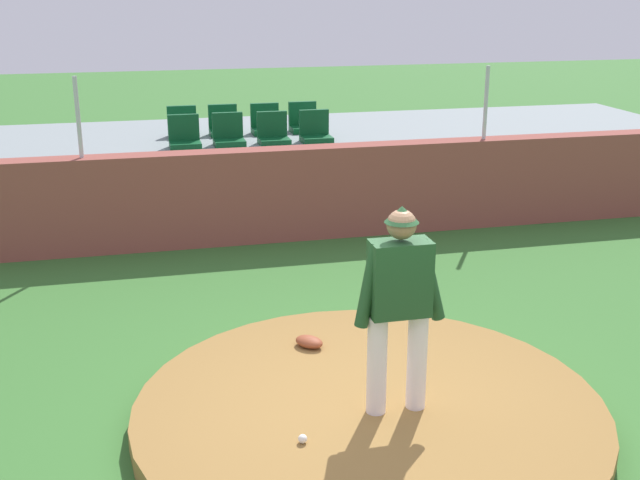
{
  "coord_description": "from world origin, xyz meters",
  "views": [
    {
      "loc": [
        -1.84,
        -5.91,
        3.68
      ],
      "look_at": [
        0.0,
        1.87,
        1.09
      ],
      "focal_mm": 44.78,
      "sensor_mm": 36.0,
      "label": 1
    }
  ],
  "objects": [
    {
      "name": "fence_post_left",
      "position": [
        -2.55,
        5.33,
        1.93
      ],
      "size": [
        0.06,
        0.06,
        1.11
      ],
      "primitive_type": "cylinder",
      "color": "silver",
      "rests_on": "brick_barrier"
    },
    {
      "name": "fielding_glove",
      "position": [
        -0.27,
        1.21,
        0.24
      ],
      "size": [
        0.35,
        0.36,
        0.11
      ],
      "primitive_type": "ellipsoid",
      "rotation": [
        0.0,
        0.0,
        2.32
      ],
      "color": "brown",
      "rests_on": "pitchers_mound"
    },
    {
      "name": "stadium_chair_1",
      "position": [
        -0.37,
        6.58,
        1.37
      ],
      "size": [
        0.48,
        0.44,
        0.5
      ],
      "rotation": [
        0.0,
        0.0,
        3.14
      ],
      "color": "#0B4D24",
      "rests_on": "bleacher_platform"
    },
    {
      "name": "stadium_chair_7",
      "position": [
        1.04,
        7.47,
        1.37
      ],
      "size": [
        0.48,
        0.44,
        0.5
      ],
      "rotation": [
        0.0,
        0.0,
        3.14
      ],
      "color": "#0B4D24",
      "rests_on": "bleacher_platform"
    },
    {
      "name": "stadium_chair_4",
      "position": [
        -1.03,
        7.46,
        1.37
      ],
      "size": [
        0.48,
        0.44,
        0.5
      ],
      "rotation": [
        0.0,
        0.0,
        3.14
      ],
      "color": "#0B4D24",
      "rests_on": "bleacher_platform"
    },
    {
      "name": "stadium_chair_3",
      "position": [
        1.03,
        6.54,
        1.37
      ],
      "size": [
        0.48,
        0.44,
        0.5
      ],
      "rotation": [
        0.0,
        0.0,
        3.14
      ],
      "color": "#0B4D24",
      "rests_on": "bleacher_platform"
    },
    {
      "name": "stadium_chair_0",
      "position": [
        -1.06,
        6.54,
        1.37
      ],
      "size": [
        0.48,
        0.44,
        0.5
      ],
      "rotation": [
        0.0,
        0.0,
        3.14
      ],
      "color": "#0B4D24",
      "rests_on": "bleacher_platform"
    },
    {
      "name": "bleacher_platform",
      "position": [
        0.0,
        7.67,
        0.61
      ],
      "size": [
        15.63,
        3.29,
        1.21
      ],
      "primitive_type": "cube",
      "color": "gray",
      "rests_on": "ground_plane"
    },
    {
      "name": "stadium_chair_5",
      "position": [
        -0.34,
        7.47,
        1.37
      ],
      "size": [
        0.48,
        0.44,
        0.5
      ],
      "rotation": [
        0.0,
        0.0,
        3.14
      ],
      "color": "#0B4D24",
      "rests_on": "bleacher_platform"
    },
    {
      "name": "pitchers_mound",
      "position": [
        0.0,
        0.0,
        0.09
      ],
      "size": [
        4.11,
        4.11,
        0.19
      ],
      "primitive_type": "cylinder",
      "color": "olive",
      "rests_on": "ground_plane"
    },
    {
      "name": "stadium_chair_6",
      "position": [
        0.37,
        7.44,
        1.37
      ],
      "size": [
        0.48,
        0.44,
        0.5
      ],
      "rotation": [
        0.0,
        0.0,
        3.14
      ],
      "color": "#0B4D24",
      "rests_on": "bleacher_platform"
    },
    {
      "name": "brick_barrier",
      "position": [
        0.0,
        5.33,
        0.69
      ],
      "size": [
        16.66,
        0.4,
        1.38
      ],
      "primitive_type": "cube",
      "color": "brown",
      "rests_on": "ground_plane"
    },
    {
      "name": "ground_plane",
      "position": [
        0.0,
        0.0,
        0.0
      ],
      "size": [
        60.0,
        60.0,
        0.0
      ],
      "primitive_type": "plane",
      "color": "#366C2C"
    },
    {
      "name": "stadium_chair_2",
      "position": [
        0.34,
        6.52,
        1.37
      ],
      "size": [
        0.48,
        0.44,
        0.5
      ],
      "rotation": [
        0.0,
        0.0,
        3.14
      ],
      "color": "#0B4D24",
      "rests_on": "bleacher_platform"
    },
    {
      "name": "pitcher",
      "position": [
        0.19,
        -0.16,
        1.23
      ],
      "size": [
        0.79,
        0.28,
        1.81
      ],
      "rotation": [
        0.0,
        0.0,
        0.0
      ],
      "color": "white",
      "rests_on": "pitchers_mound"
    },
    {
      "name": "fence_post_right",
      "position": [
        3.41,
        5.33,
        1.93
      ],
      "size": [
        0.06,
        0.06,
        1.11
      ],
      "primitive_type": "cylinder",
      "color": "silver",
      "rests_on": "brick_barrier"
    },
    {
      "name": "baseball",
      "position": [
        -0.7,
        -0.5,
        0.22
      ],
      "size": [
        0.07,
        0.07,
        0.07
      ],
      "primitive_type": "sphere",
      "color": "white",
      "rests_on": "pitchers_mound"
    }
  ]
}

